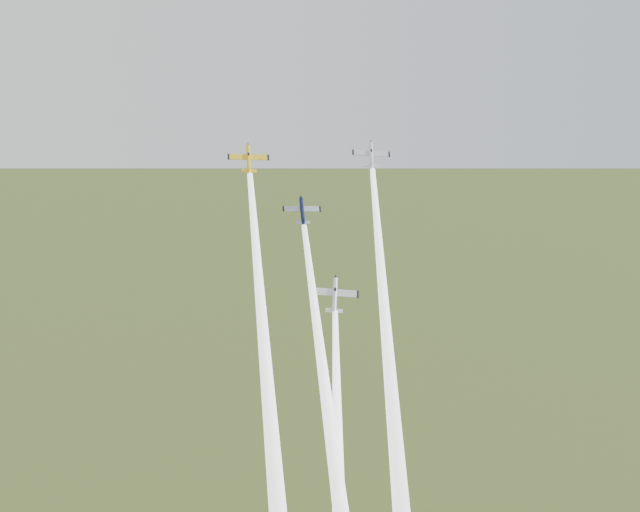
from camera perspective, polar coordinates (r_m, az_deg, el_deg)
The scene contains 8 objects.
plane_yellow at distance 135.67m, azimuth -5.10°, elevation 6.90°, with size 7.00×6.94×1.10m, color yellow, non-canonical shape.
smoke_trail_yellow at distance 116.42m, azimuth -3.83°, elevation -8.34°, with size 2.82×2.82×70.74m, color white, non-canonical shape.
plane_navy at distance 142.63m, azimuth -1.28°, elevation 3.25°, with size 6.92×6.87×1.08m, color #0C1335, non-canonical shape.
smoke_trail_navy at distance 126.63m, azimuth 0.49°, elevation -10.32°, with size 2.82×2.82×65.19m, color white, non-canonical shape.
plane_silver_right at distance 143.32m, azimuth 3.67°, elevation 7.19°, with size 6.78×6.73×1.06m, color silver, non-canonical shape.
smoke_trail_silver_right at distance 123.64m, azimuth 4.89°, elevation -7.25°, with size 2.82×2.82×71.43m, color white, non-canonical shape.
plane_silver_low at distance 138.87m, azimuth 1.06°, elevation -2.80°, with size 8.39×8.32×1.31m, color #B3BAC2, non-canonical shape.
smoke_trail_silver_low at distance 127.42m, azimuth 1.31°, elevation -15.34°, with size 2.82×2.82×56.06m, color white, non-canonical shape.
Camera 1 is at (-50.96, -128.53, 123.36)m, focal length 45.00 mm.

